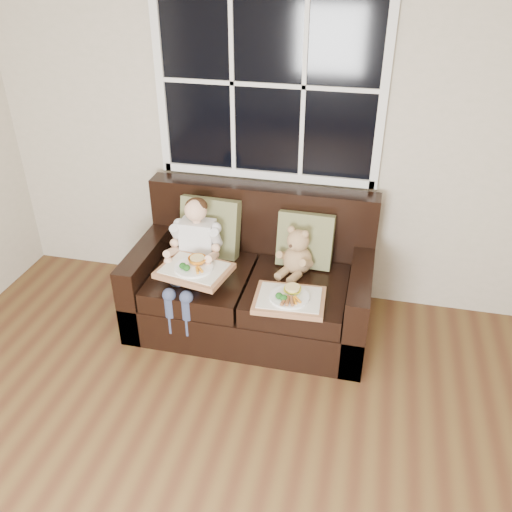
% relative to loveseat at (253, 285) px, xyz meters
% --- Properties ---
extents(room_walls, '(4.52, 5.02, 2.71)m').
position_rel_loveseat_xyz_m(room_walls, '(0.16, -2.02, 1.28)').
color(room_walls, beige).
rests_on(room_walls, ground).
extents(window_back, '(1.62, 0.04, 1.37)m').
position_rel_loveseat_xyz_m(window_back, '(-0.00, 0.46, 1.34)').
color(window_back, black).
rests_on(window_back, room_walls).
extents(loveseat, '(1.70, 0.92, 0.96)m').
position_rel_loveseat_xyz_m(loveseat, '(0.00, 0.00, 0.00)').
color(loveseat, black).
rests_on(loveseat, ground).
extents(pillow_left, '(0.45, 0.23, 0.45)m').
position_rel_loveseat_xyz_m(pillow_left, '(-0.36, 0.15, 0.36)').
color(pillow_left, olive).
rests_on(pillow_left, loveseat).
extents(pillow_right, '(0.40, 0.19, 0.41)m').
position_rel_loveseat_xyz_m(pillow_right, '(0.35, 0.15, 0.34)').
color(pillow_right, olive).
rests_on(pillow_right, loveseat).
extents(child, '(0.35, 0.59, 0.80)m').
position_rel_loveseat_xyz_m(child, '(-0.40, -0.12, 0.32)').
color(child, silver).
rests_on(child, loveseat).
extents(teddy_bear, '(0.26, 0.31, 0.37)m').
position_rel_loveseat_xyz_m(teddy_bear, '(0.32, 0.02, 0.29)').
color(teddy_bear, tan).
rests_on(teddy_bear, loveseat).
extents(tray_left, '(0.52, 0.43, 0.11)m').
position_rel_loveseat_xyz_m(tray_left, '(-0.34, -0.29, 0.27)').
color(tray_left, '#A56F4A').
rests_on(tray_left, child).
extents(tray_right, '(0.48, 0.38, 0.11)m').
position_rel_loveseat_xyz_m(tray_right, '(0.33, -0.36, 0.17)').
color(tray_right, '#A56F4A').
rests_on(tray_right, loveseat).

